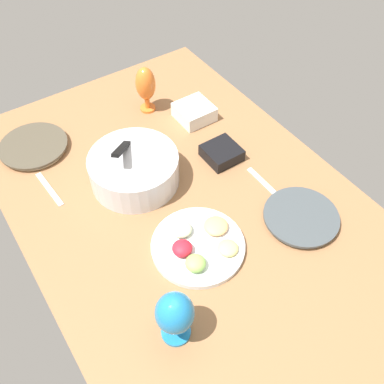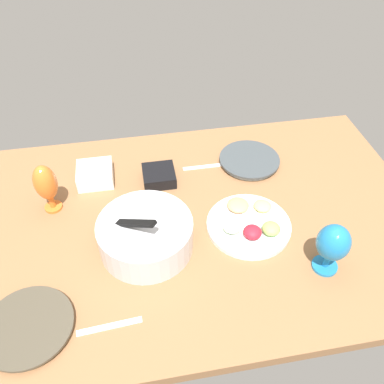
{
  "view_description": "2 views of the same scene",
  "coord_description": "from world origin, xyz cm",
  "px_view_note": "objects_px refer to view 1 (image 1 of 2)",
  "views": [
    {
      "loc": [
        -75.99,
        49.49,
        111.81
      ],
      "look_at": [
        0.75,
        -2.32,
        3.56
      ],
      "focal_mm": 40.78,
      "sensor_mm": 36.0,
      "label": 1
    },
    {
      "loc": [
        18.41,
        92.3,
        102.92
      ],
      "look_at": [
        0.37,
        -9.77,
        3.56
      ],
      "focal_mm": 37.39,
      "sensor_mm": 36.0,
      "label": 2
    }
  ],
  "objects_px": {
    "dinner_plate_left": "(301,218)",
    "fruit_platter": "(198,245)",
    "hurricane_glass_blue": "(175,314)",
    "hurricane_glass_orange": "(146,85)",
    "square_bowl_black": "(222,152)",
    "square_bowl_white": "(194,111)",
    "mixing_bowl": "(134,168)",
    "dinner_plate_right": "(34,147)"
  },
  "relations": [
    {
      "from": "square_bowl_white",
      "to": "fruit_platter",
      "type": "bearing_deg",
      "value": 146.94
    },
    {
      "from": "square_bowl_white",
      "to": "dinner_plate_right",
      "type": "bearing_deg",
      "value": 72.7
    },
    {
      "from": "hurricane_glass_orange",
      "to": "square_bowl_white",
      "type": "xyz_separation_m",
      "value": [
        -0.15,
        -0.12,
        -0.08
      ]
    },
    {
      "from": "dinner_plate_left",
      "to": "square_bowl_black",
      "type": "bearing_deg",
      "value": 6.36
    },
    {
      "from": "dinner_plate_right",
      "to": "square_bowl_black",
      "type": "height_order",
      "value": "square_bowl_black"
    },
    {
      "from": "hurricane_glass_blue",
      "to": "square_bowl_white",
      "type": "xyz_separation_m",
      "value": [
        0.7,
        -0.53,
        -0.08
      ]
    },
    {
      "from": "hurricane_glass_blue",
      "to": "hurricane_glass_orange",
      "type": "relative_size",
      "value": 0.93
    },
    {
      "from": "square_bowl_white",
      "to": "hurricane_glass_blue",
      "type": "bearing_deg",
      "value": 142.64
    },
    {
      "from": "dinner_plate_left",
      "to": "mixing_bowl",
      "type": "xyz_separation_m",
      "value": [
        0.45,
        0.35,
        0.05
      ]
    },
    {
      "from": "dinner_plate_left",
      "to": "mixing_bowl",
      "type": "bearing_deg",
      "value": 38.35
    },
    {
      "from": "dinner_plate_right",
      "to": "square_bowl_white",
      "type": "height_order",
      "value": "square_bowl_white"
    },
    {
      "from": "fruit_platter",
      "to": "hurricane_glass_blue",
      "type": "xyz_separation_m",
      "value": [
        -0.19,
        0.2,
        0.1
      ]
    },
    {
      "from": "square_bowl_white",
      "to": "square_bowl_black",
      "type": "bearing_deg",
      "value": 169.76
    },
    {
      "from": "mixing_bowl",
      "to": "hurricane_glass_blue",
      "type": "height_order",
      "value": "mixing_bowl"
    },
    {
      "from": "mixing_bowl",
      "to": "fruit_platter",
      "type": "xyz_separation_m",
      "value": [
        -0.35,
        -0.02,
        -0.04
      ]
    },
    {
      "from": "square_bowl_black",
      "to": "hurricane_glass_blue",
      "type": "bearing_deg",
      "value": 133.19
    },
    {
      "from": "hurricane_glass_blue",
      "to": "dinner_plate_left",
      "type": "bearing_deg",
      "value": -80.26
    },
    {
      "from": "dinner_plate_right",
      "to": "mixing_bowl",
      "type": "distance_m",
      "value": 0.42
    },
    {
      "from": "hurricane_glass_orange",
      "to": "square_bowl_black",
      "type": "xyz_separation_m",
      "value": [
        -0.39,
        -0.08,
        -0.09
      ]
    },
    {
      "from": "square_bowl_black",
      "to": "hurricane_glass_orange",
      "type": "bearing_deg",
      "value": 11.8
    },
    {
      "from": "mixing_bowl",
      "to": "hurricane_glass_orange",
      "type": "xyz_separation_m",
      "value": [
        0.31,
        -0.23,
        0.06
      ]
    },
    {
      "from": "dinner_plate_right",
      "to": "hurricane_glass_orange",
      "type": "relative_size",
      "value": 1.29
    },
    {
      "from": "dinner_plate_right",
      "to": "mixing_bowl",
      "type": "bearing_deg",
      "value": -145.8
    },
    {
      "from": "fruit_platter",
      "to": "hurricane_glass_blue",
      "type": "height_order",
      "value": "hurricane_glass_blue"
    },
    {
      "from": "dinner_plate_left",
      "to": "square_bowl_black",
      "type": "relative_size",
      "value": 2.0
    },
    {
      "from": "fruit_platter",
      "to": "square_bowl_white",
      "type": "xyz_separation_m",
      "value": [
        0.51,
        -0.33,
        0.02
      ]
    },
    {
      "from": "dinner_plate_left",
      "to": "dinner_plate_right",
      "type": "xyz_separation_m",
      "value": [
        0.79,
        0.59,
        -0.0
      ]
    },
    {
      "from": "fruit_platter",
      "to": "dinner_plate_right",
      "type": "bearing_deg",
      "value": 20.21
    },
    {
      "from": "dinner_plate_left",
      "to": "fruit_platter",
      "type": "xyz_separation_m",
      "value": [
        0.1,
        0.33,
        0.0
      ]
    },
    {
      "from": "dinner_plate_right",
      "to": "hurricane_glass_orange",
      "type": "xyz_separation_m",
      "value": [
        -0.03,
        -0.46,
        0.1
      ]
    },
    {
      "from": "fruit_platter",
      "to": "hurricane_glass_orange",
      "type": "relative_size",
      "value": 1.48
    },
    {
      "from": "fruit_platter",
      "to": "dinner_plate_left",
      "type": "bearing_deg",
      "value": -106.1
    },
    {
      "from": "mixing_bowl",
      "to": "hurricane_glass_blue",
      "type": "bearing_deg",
      "value": 161.61
    },
    {
      "from": "square_bowl_black",
      "to": "square_bowl_white",
      "type": "bearing_deg",
      "value": -10.24
    },
    {
      "from": "mixing_bowl",
      "to": "square_bowl_white",
      "type": "distance_m",
      "value": 0.39
    },
    {
      "from": "dinner_plate_left",
      "to": "dinner_plate_right",
      "type": "relative_size",
      "value": 0.97
    },
    {
      "from": "dinner_plate_left",
      "to": "square_bowl_white",
      "type": "bearing_deg",
      "value": -0.18
    },
    {
      "from": "dinner_plate_right",
      "to": "square_bowl_white",
      "type": "relative_size",
      "value": 1.88
    },
    {
      "from": "square_bowl_black",
      "to": "square_bowl_white",
      "type": "xyz_separation_m",
      "value": [
        0.24,
        -0.04,
        0.01
      ]
    },
    {
      "from": "hurricane_glass_blue",
      "to": "dinner_plate_right",
      "type": "bearing_deg",
      "value": 3.62
    },
    {
      "from": "dinner_plate_left",
      "to": "square_bowl_black",
      "type": "distance_m",
      "value": 0.37
    },
    {
      "from": "fruit_platter",
      "to": "hurricane_glass_blue",
      "type": "relative_size",
      "value": 1.59
    }
  ]
}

